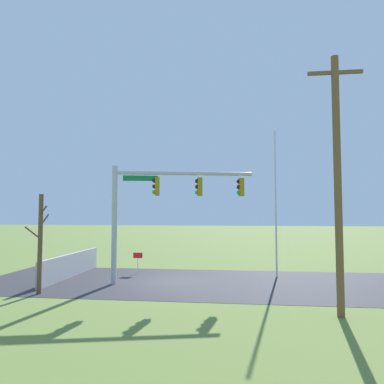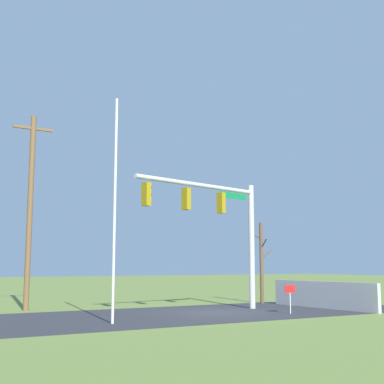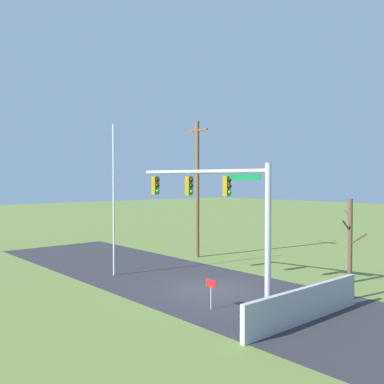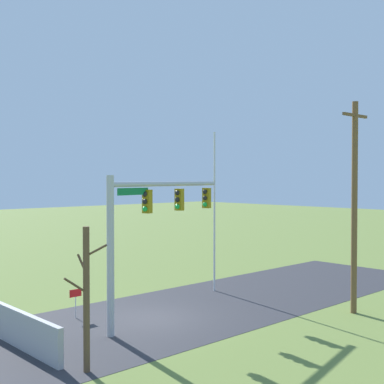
{
  "view_description": "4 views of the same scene",
  "coord_description": "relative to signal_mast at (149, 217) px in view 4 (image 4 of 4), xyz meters",
  "views": [
    {
      "loc": [
        -3.22,
        17.97,
        3.58
      ],
      "look_at": [
        -1.12,
        0.14,
        4.67
      ],
      "focal_mm": 32.38,
      "sensor_mm": 36.0,
      "label": 1
    },
    {
      "loc": [
        -13.1,
        -19.97,
        2.06
      ],
      "look_at": [
        -1.04,
        0.18,
        5.33
      ],
      "focal_mm": 49.52,
      "sensor_mm": 36.0,
      "label": 2
    },
    {
      "loc": [
        15.02,
        -14.27,
        5.24
      ],
      "look_at": [
        -1.23,
        -0.13,
        4.65
      ],
      "focal_mm": 40.53,
      "sensor_mm": 36.0,
      "label": 3
    },
    {
      "loc": [
        13.62,
        16.85,
        5.87
      ],
      "look_at": [
        -1.61,
        0.6,
        5.3
      ],
      "focal_mm": 48.34,
      "sensor_mm": 36.0,
      "label": 4
    }
  ],
  "objects": [
    {
      "name": "sidewalk_corner",
      "position": [
        3.23,
        0.5,
        -4.32
      ],
      "size": [
        6.0,
        6.0,
        0.01
      ],
      "primitive_type": "cube",
      "color": "#B7B5AD",
      "rests_on": "ground_plane"
    },
    {
      "name": "retaining_fence",
      "position": [
        5.27,
        -1.11,
        -3.67
      ],
      "size": [
        0.2,
        6.82,
        1.29
      ],
      "primitive_type": "cube",
      "color": "#A8A8AD",
      "rests_on": "ground_plane"
    },
    {
      "name": "signal_mast",
      "position": [
        0.0,
        0.0,
        0.0
      ],
      "size": [
        7.19,
        1.81,
        6.01
      ],
      "color": "#B2B5BA",
      "rests_on": "ground_plane"
    },
    {
      "name": "flagpole",
      "position": [
        -6.19,
        -2.35,
        -0.17
      ],
      "size": [
        0.1,
        0.1,
        8.3
      ],
      "primitive_type": "cylinder",
      "color": "silver",
      "rests_on": "ground_plane"
    },
    {
      "name": "ground_plane",
      "position": [
        -0.55,
        -0.36,
        -4.32
      ],
      "size": [
        160.0,
        160.0,
        0.0
      ],
      "primitive_type": "plane",
      "color": "olive"
    },
    {
      "name": "road_surface",
      "position": [
        -4.55,
        -0.36,
        -4.32
      ],
      "size": [
        28.0,
        8.0,
        0.01
      ],
      "primitive_type": "cube",
      "color": "#2D2D33",
      "rests_on": "ground_plane"
    },
    {
      "name": "open_sign",
      "position": [
        1.86,
        -2.64,
        -3.41
      ],
      "size": [
        0.56,
        0.04,
        1.22
      ],
      "color": "silver",
      "rests_on": "ground_plane"
    },
    {
      "name": "bare_tree",
      "position": [
        4.78,
        2.97,
        -2.05
      ],
      "size": [
        1.27,
        1.02,
        4.43
      ],
      "color": "brown",
      "rests_on": "ground_plane"
    },
    {
      "name": "utility_pole",
      "position": [
        -7.46,
        4.94,
        0.46
      ],
      "size": [
        1.9,
        0.26,
        9.22
      ],
      "color": "brown",
      "rests_on": "ground_plane"
    }
  ]
}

